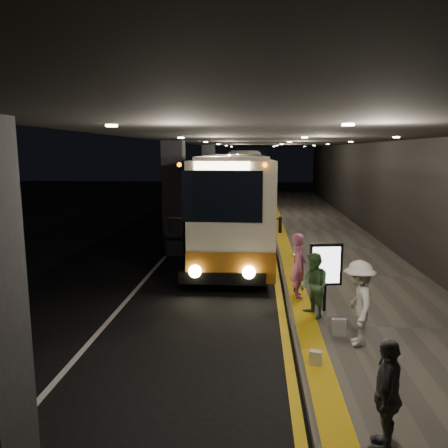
{
  "coord_description": "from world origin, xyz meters",
  "views": [
    {
      "loc": [
        1.7,
        -12.57,
        4.0
      ],
      "look_at": [
        0.65,
        1.15,
        1.7
      ],
      "focal_mm": 35.0,
      "sensor_mm": 36.0,
      "label": 1
    }
  ],
  "objects_px": {
    "coach_second": "(243,187)",
    "stanchion_post": "(295,274)",
    "passenger_boarding": "(299,266)",
    "passenger_waiting_white": "(359,303)",
    "info_sign": "(326,266)",
    "passenger_waiting_grey": "(387,395)",
    "bag_polka": "(338,327)",
    "passenger_waiting_green": "(314,285)",
    "bag_plain": "(316,358)",
    "coach_third": "(250,174)",
    "coach_main": "(234,206)"
  },
  "relations": [
    {
      "from": "passenger_boarding",
      "to": "stanchion_post",
      "type": "relative_size",
      "value": 1.65
    },
    {
      "from": "passenger_waiting_green",
      "to": "passenger_waiting_grey",
      "type": "xyz_separation_m",
      "value": [
        0.35,
        -4.63,
        0.01
      ]
    },
    {
      "from": "coach_main",
      "to": "stanchion_post",
      "type": "xyz_separation_m",
      "value": [
        2.0,
        -5.76,
        -1.12
      ]
    },
    {
      "from": "info_sign",
      "to": "passenger_waiting_grey",
      "type": "bearing_deg",
      "value": -98.28
    },
    {
      "from": "coach_third",
      "to": "bag_plain",
      "type": "bearing_deg",
      "value": -83.93
    },
    {
      "from": "passenger_boarding",
      "to": "passenger_waiting_white",
      "type": "distance_m",
      "value": 2.96
    },
    {
      "from": "coach_second",
      "to": "passenger_waiting_green",
      "type": "distance_m",
      "value": 17.94
    },
    {
      "from": "coach_second",
      "to": "bag_plain",
      "type": "bearing_deg",
      "value": -85.65
    },
    {
      "from": "passenger_waiting_green",
      "to": "bag_plain",
      "type": "distance_m",
      "value": 2.48
    },
    {
      "from": "passenger_boarding",
      "to": "bag_polka",
      "type": "xyz_separation_m",
      "value": [
        0.63,
        -2.43,
        -0.68
      ]
    },
    {
      "from": "bag_plain",
      "to": "stanchion_post",
      "type": "relative_size",
      "value": 0.26
    },
    {
      "from": "passenger_waiting_white",
      "to": "bag_plain",
      "type": "height_order",
      "value": "passenger_waiting_white"
    },
    {
      "from": "stanchion_post",
      "to": "passenger_waiting_grey",
      "type": "bearing_deg",
      "value": -84.36
    },
    {
      "from": "coach_third",
      "to": "stanchion_post",
      "type": "bearing_deg",
      "value": -83.58
    },
    {
      "from": "stanchion_post",
      "to": "bag_plain",
      "type": "bearing_deg",
      "value": -89.45
    },
    {
      "from": "coach_third",
      "to": "passenger_boarding",
      "type": "relative_size",
      "value": 7.31
    },
    {
      "from": "coach_third",
      "to": "passenger_waiting_white",
      "type": "distance_m",
      "value": 33.41
    },
    {
      "from": "passenger_waiting_grey",
      "to": "bag_polka",
      "type": "relative_size",
      "value": 4.18
    },
    {
      "from": "coach_main",
      "to": "passenger_boarding",
      "type": "distance_m",
      "value": 6.52
    },
    {
      "from": "passenger_boarding",
      "to": "passenger_waiting_grey",
      "type": "relative_size",
      "value": 1.13
    },
    {
      "from": "coach_second",
      "to": "info_sign",
      "type": "height_order",
      "value": "coach_second"
    },
    {
      "from": "coach_main",
      "to": "coach_second",
      "type": "relative_size",
      "value": 1.04
    },
    {
      "from": "passenger_waiting_green",
      "to": "bag_polka",
      "type": "bearing_deg",
      "value": -4.31
    },
    {
      "from": "coach_second",
      "to": "bag_polka",
      "type": "bearing_deg",
      "value": -83.31
    },
    {
      "from": "coach_main",
      "to": "passenger_waiting_white",
      "type": "height_order",
      "value": "coach_main"
    },
    {
      "from": "bag_plain",
      "to": "info_sign",
      "type": "xyz_separation_m",
      "value": [
        0.57,
        2.79,
        0.99
      ]
    },
    {
      "from": "bag_plain",
      "to": "passenger_waiting_green",
      "type": "bearing_deg",
      "value": 84.06
    },
    {
      "from": "passenger_waiting_green",
      "to": "bag_plain",
      "type": "xyz_separation_m",
      "value": [
        -0.25,
        -2.39,
        -0.63
      ]
    },
    {
      "from": "coach_third",
      "to": "passenger_waiting_grey",
      "type": "xyz_separation_m",
      "value": [
        2.46,
        -36.48,
        -0.97
      ]
    },
    {
      "from": "coach_main",
      "to": "coach_third",
      "type": "height_order",
      "value": "coach_third"
    },
    {
      "from": "coach_second",
      "to": "bag_plain",
      "type": "xyz_separation_m",
      "value": [
        1.99,
        -20.17,
        -1.46
      ]
    },
    {
      "from": "coach_main",
      "to": "stanchion_post",
      "type": "relative_size",
      "value": 11.52
    },
    {
      "from": "bag_plain",
      "to": "passenger_waiting_grey",
      "type": "bearing_deg",
      "value": -75.16
    },
    {
      "from": "coach_second",
      "to": "stanchion_post",
      "type": "height_order",
      "value": "coach_second"
    },
    {
      "from": "coach_second",
      "to": "passenger_waiting_grey",
      "type": "relative_size",
      "value": 7.53
    },
    {
      "from": "coach_second",
      "to": "bag_plain",
      "type": "height_order",
      "value": "coach_second"
    },
    {
      "from": "coach_second",
      "to": "stanchion_post",
      "type": "bearing_deg",
      "value": -84.34
    },
    {
      "from": "passenger_waiting_grey",
      "to": "bag_polka",
      "type": "distance_m",
      "value": 3.64
    },
    {
      "from": "passenger_waiting_white",
      "to": "info_sign",
      "type": "distance_m",
      "value": 1.89
    },
    {
      "from": "coach_third",
      "to": "bag_polka",
      "type": "relative_size",
      "value": 34.42
    },
    {
      "from": "coach_second",
      "to": "passenger_waiting_white",
      "type": "xyz_separation_m",
      "value": [
        2.93,
        -19.2,
        -0.73
      ]
    },
    {
      "from": "coach_main",
      "to": "bag_polka",
      "type": "distance_m",
      "value": 9.1
    },
    {
      "from": "coach_third",
      "to": "passenger_waiting_green",
      "type": "height_order",
      "value": "coach_third"
    },
    {
      "from": "coach_main",
      "to": "info_sign",
      "type": "xyz_separation_m",
      "value": [
        2.61,
        -7.13,
        -0.52
      ]
    },
    {
      "from": "coach_second",
      "to": "bag_plain",
      "type": "relative_size",
      "value": 42.45
    },
    {
      "from": "passenger_waiting_grey",
      "to": "passenger_boarding",
      "type": "bearing_deg",
      "value": -151.88
    },
    {
      "from": "coach_second",
      "to": "coach_third",
      "type": "xyz_separation_m",
      "value": [
        0.12,
        14.08,
        0.15
      ]
    },
    {
      "from": "passenger_waiting_white",
      "to": "passenger_waiting_grey",
      "type": "height_order",
      "value": "passenger_waiting_white"
    },
    {
      "from": "coach_second",
      "to": "passenger_waiting_grey",
      "type": "height_order",
      "value": "coach_second"
    },
    {
      "from": "passenger_waiting_white",
      "to": "bag_plain",
      "type": "xyz_separation_m",
      "value": [
        -0.94,
        -0.97,
        -0.73
      ]
    }
  ]
}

